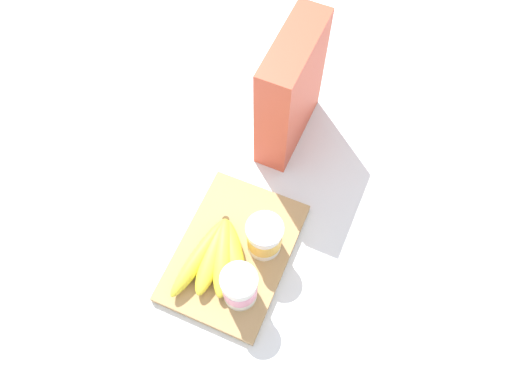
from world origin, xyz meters
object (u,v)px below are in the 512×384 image
at_px(banana_bunch, 217,256).
at_px(yogurt_cup_back, 240,287).
at_px(cutting_board, 234,252).
at_px(cereal_box, 291,91).
at_px(yogurt_cup_front, 264,237).

bearing_deg(banana_bunch, yogurt_cup_back, 56.40).
distance_m(cutting_board, banana_bunch, 0.04).
height_order(cereal_box, yogurt_cup_back, cereal_box).
bearing_deg(yogurt_cup_front, cutting_board, -57.16).
bearing_deg(yogurt_cup_back, yogurt_cup_front, 178.46).
bearing_deg(yogurt_cup_back, cutting_board, -147.73).
distance_m(yogurt_cup_front, yogurt_cup_back, 0.11).
relative_size(cutting_board, cereal_box, 1.08).
relative_size(cereal_box, yogurt_cup_back, 2.87).
distance_m(cutting_board, yogurt_cup_front, 0.08).
distance_m(yogurt_cup_back, banana_bunch, 0.09).
height_order(yogurt_cup_front, yogurt_cup_back, yogurt_cup_back).
bearing_deg(yogurt_cup_back, banana_bunch, -123.60).
bearing_deg(cutting_board, yogurt_cup_back, 32.27).
xyz_separation_m(cereal_box, banana_bunch, (0.34, -0.01, -0.10)).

